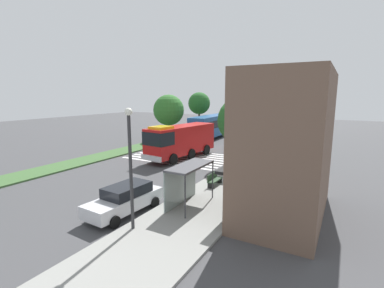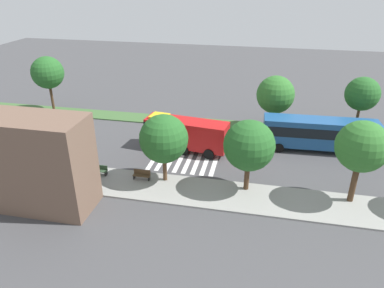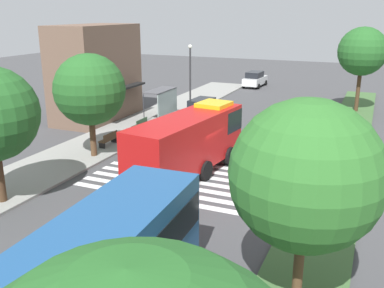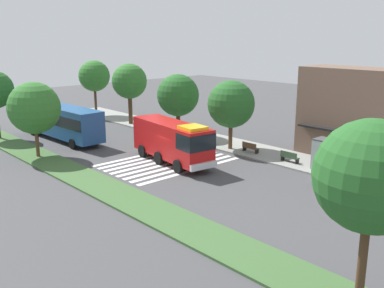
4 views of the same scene
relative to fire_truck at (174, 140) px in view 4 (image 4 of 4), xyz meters
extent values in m
plane|color=#424244|center=(0.61, -0.21, -2.00)|extent=(120.00, 120.00, 0.00)
cube|color=gray|center=(0.61, 8.04, -1.93)|extent=(60.00, 4.61, 0.14)
cube|color=#3D6033|center=(0.61, -7.66, -1.93)|extent=(60.00, 3.00, 0.14)
cube|color=silver|center=(-3.79, -0.21, -1.99)|extent=(0.45, 10.71, 0.01)
cube|color=silver|center=(-2.89, -0.21, -1.99)|extent=(0.45, 10.71, 0.01)
cube|color=silver|center=(-1.99, -0.21, -1.99)|extent=(0.45, 10.71, 0.01)
cube|color=silver|center=(-1.09, -0.21, -1.99)|extent=(0.45, 10.71, 0.01)
cube|color=silver|center=(-0.19, -0.21, -1.99)|extent=(0.45, 10.71, 0.01)
cube|color=silver|center=(0.71, -0.21, -1.99)|extent=(0.45, 10.71, 0.01)
cube|color=silver|center=(1.61, -0.21, -1.99)|extent=(0.45, 10.71, 0.01)
cube|color=silver|center=(2.51, -0.21, -1.99)|extent=(0.45, 10.71, 0.01)
cube|color=#B71414|center=(2.73, -0.36, -0.02)|extent=(2.95, 2.77, 2.86)
cube|color=#B71414|center=(-1.65, 0.22, -0.02)|extent=(6.46, 3.23, 2.87)
cube|color=black|center=(3.13, -0.41, 0.56)|extent=(2.21, 2.70, 1.26)
cube|color=silver|center=(4.15, -0.54, -1.20)|extent=(0.55, 2.46, 0.50)
cube|color=yellow|center=(2.73, -0.36, 1.54)|extent=(2.06, 1.94, 0.24)
cylinder|color=black|center=(2.63, 0.89, -1.45)|extent=(1.13, 0.44, 1.10)
cylinder|color=black|center=(2.31, -1.54, -1.45)|extent=(1.13, 0.44, 1.10)
cylinder|color=black|center=(-3.03, 1.63, -1.45)|extent=(1.13, 0.44, 1.10)
cylinder|color=black|center=(-3.35, -0.80, -1.45)|extent=(1.13, 0.44, 1.10)
cylinder|color=black|center=(-0.27, 1.27, -1.45)|extent=(1.13, 0.44, 1.10)
cylinder|color=black|center=(-0.58, -1.16, -1.45)|extent=(1.13, 0.44, 1.10)
cube|color=silver|center=(13.18, 4.54, -1.32)|extent=(4.78, 2.03, 0.71)
cube|color=black|center=(12.94, 4.55, -0.68)|extent=(2.71, 1.70, 0.58)
cylinder|color=black|center=(14.77, 5.32, -1.68)|extent=(0.65, 0.26, 0.64)
cylinder|color=black|center=(14.67, 3.57, -1.68)|extent=(0.65, 0.26, 0.64)
cylinder|color=black|center=(11.68, 5.51, -1.68)|extent=(0.65, 0.26, 0.64)
cylinder|color=black|center=(11.58, 3.75, -1.68)|extent=(0.65, 0.26, 0.64)
cube|color=navy|center=(-14.24, -2.89, 0.00)|extent=(11.94, 3.02, 3.00)
cube|color=black|center=(-14.24, -2.89, 0.36)|extent=(11.70, 3.06, 1.08)
cylinder|color=black|center=(-18.33, -4.33, -1.50)|extent=(1.01, 0.34, 1.00)
cylinder|color=black|center=(-18.44, -1.78, -1.50)|extent=(1.01, 0.34, 1.00)
cylinder|color=black|center=(-10.05, -4.00, -1.50)|extent=(1.01, 0.34, 1.00)
cylinder|color=black|center=(-10.15, -1.45, -1.50)|extent=(1.01, 0.34, 1.00)
cube|color=#4C4C51|center=(10.62, 7.35, 0.54)|extent=(3.50, 1.40, 0.12)
cube|color=#8C9E99|center=(10.62, 6.69, -0.66)|extent=(3.50, 0.08, 2.40)
cylinder|color=#333338|center=(8.92, 8.00, -0.66)|extent=(0.08, 0.08, 2.40)
cylinder|color=#333338|center=(12.32, 8.00, -0.66)|extent=(0.08, 0.08, 2.40)
cube|color=#2D472D|center=(6.62, 7.12, -1.45)|extent=(1.60, 0.50, 0.08)
cube|color=#2D472D|center=(6.62, 6.90, -1.18)|extent=(1.60, 0.06, 0.45)
cube|color=black|center=(5.90, 7.12, -1.67)|extent=(0.08, 0.45, 0.37)
cube|color=black|center=(7.34, 7.12, -1.67)|extent=(0.08, 0.45, 0.37)
cube|color=#4C3823|center=(2.37, 7.12, -1.45)|extent=(1.60, 0.50, 0.08)
cube|color=#4C3823|center=(2.37, 6.90, -1.18)|extent=(1.60, 0.06, 0.45)
cube|color=black|center=(1.65, 7.12, -1.67)|extent=(0.08, 0.45, 0.37)
cube|color=black|center=(3.09, 7.12, -1.67)|extent=(0.08, 0.45, 0.37)
cylinder|color=#2D2D30|center=(14.55, 6.34, 0.91)|extent=(0.16, 0.16, 5.53)
cube|color=brown|center=(8.81, 12.37, 1.91)|extent=(8.08, 4.04, 7.82)
cube|color=black|center=(8.81, 9.95, 0.80)|extent=(6.46, 0.80, 0.16)
cylinder|color=#47301E|center=(-24.01, 6.74, 0.01)|extent=(0.34, 0.34, 3.74)
sphere|color=#2D6B28|center=(-24.01, 6.74, 3.30)|extent=(4.06, 4.06, 4.06)
cylinder|color=#47301E|center=(-15.98, 6.74, -0.04)|extent=(0.49, 0.49, 3.63)
sphere|color=#2D6B28|center=(-15.98, 6.74, 3.22)|extent=(4.14, 4.14, 4.14)
cylinder|color=#47301E|center=(-7.24, 6.74, -0.48)|extent=(0.44, 0.44, 2.75)
sphere|color=#235B23|center=(-7.24, 6.74, 2.42)|extent=(4.38, 4.38, 4.38)
cylinder|color=#513823|center=(0.21, 6.74, -0.52)|extent=(0.37, 0.37, 2.67)
sphere|color=#235B23|center=(0.21, 6.74, 2.33)|extent=(4.35, 4.35, 4.35)
cylinder|color=#513823|center=(-9.38, -7.66, -0.50)|extent=(0.31, 0.31, 2.72)
sphere|color=#2D6B28|center=(-9.38, -7.66, 2.42)|extent=(4.46, 4.46, 4.46)
cylinder|color=#47301E|center=(20.19, -7.66, 0.07)|extent=(0.35, 0.35, 3.85)
sphere|color=#235B23|center=(20.19, -7.66, 3.47)|extent=(4.24, 4.24, 4.24)
camera|label=1|loc=(24.20, 15.08, 4.62)|focal=25.92mm
camera|label=2|loc=(-8.12, 34.31, 15.73)|focal=33.75mm
camera|label=3|loc=(-21.30, -9.25, 6.92)|focal=40.73mm
camera|label=4|loc=(26.83, -22.58, 8.42)|focal=40.67mm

